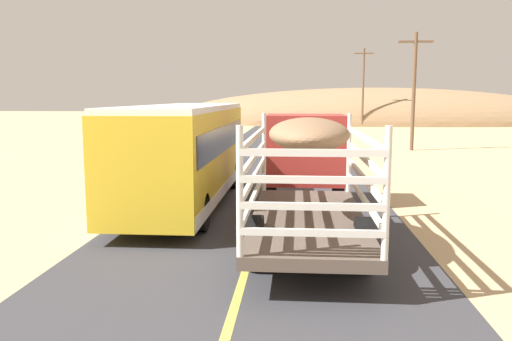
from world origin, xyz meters
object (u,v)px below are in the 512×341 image
Objects in this scene: bus at (185,152)px; power_pole_mid at (414,88)px; power_pole_far at (363,85)px; livestock_truck at (306,157)px.

bus is 21.75m from power_pole_mid.
power_pole_far is at bearing 76.31° from bus.
bus is at bearing -103.69° from power_pole_far.
power_pole_mid is 0.84× the size of power_pole_far.
power_pole_far reaches higher than livestock_truck.
power_pole_mid is at bearing -90.00° from power_pole_far.
power_pole_mid reaches higher than livestock_truck.
livestock_truck is at bearing -109.75° from power_pole_mid.
power_pole_mid reaches higher than bus.
livestock_truck is 47.61m from power_pole_far.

